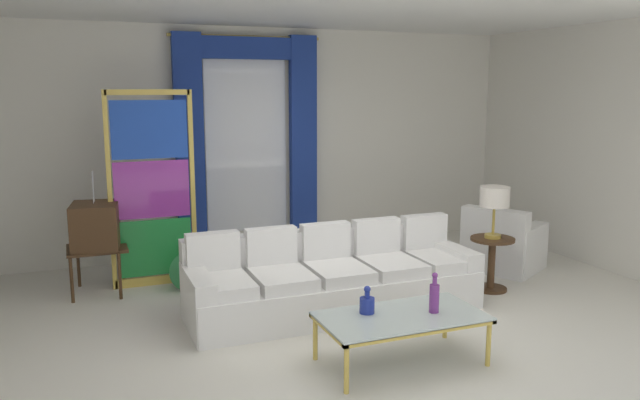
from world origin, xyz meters
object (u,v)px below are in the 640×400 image
object	(u,v)px
bottle_blue_decanter	(434,296)
armchair_white	(502,247)
peacock_figurine	(191,273)
vintage_tv	(95,228)
couch_white_long	(331,280)
stained_glass_divider	(152,193)
table_lamp_brass	(495,199)
bottle_crystal_tall	(367,304)
round_side_table	(492,259)
coffee_table	(401,319)

from	to	relation	value
bottle_blue_decanter	armchair_white	xyz separation A→B (m)	(2.18, 1.93, -0.26)
peacock_figurine	vintage_tv	bearing A→B (deg)	159.38
couch_white_long	vintage_tv	size ratio (longest dim) A/B	2.17
armchair_white	stained_glass_divider	distance (m)	4.23
stained_glass_divider	table_lamp_brass	distance (m)	3.77
stained_glass_divider	peacock_figurine	size ratio (longest dim) A/B	3.67
couch_white_long	vintage_tv	bearing A→B (deg)	146.60
vintage_tv	peacock_figurine	xyz separation A→B (m)	(0.94, -0.35, -0.51)
bottle_crystal_tall	vintage_tv	size ratio (longest dim) A/B	0.17
bottle_crystal_tall	stained_glass_divider	xyz separation A→B (m)	(-1.34, 2.72, 0.57)
table_lamp_brass	round_side_table	bearing A→B (deg)	-90.00
round_side_table	vintage_tv	bearing A→B (deg)	159.50
coffee_table	round_side_table	world-z (taller)	round_side_table
bottle_crystal_tall	armchair_white	world-z (taller)	armchair_white
coffee_table	table_lamp_brass	xyz separation A→B (m)	(1.84, 1.28, 0.65)
couch_white_long	round_side_table	size ratio (longest dim) A/B	4.91
round_side_table	table_lamp_brass	distance (m)	0.67
coffee_table	stained_glass_divider	bearing A→B (deg)	118.91
bottle_crystal_tall	table_lamp_brass	xyz separation A→B (m)	(2.08, 1.14, 0.54)
vintage_tv	stained_glass_divider	distance (m)	0.71
coffee_table	armchair_white	xyz separation A→B (m)	(2.46, 1.89, -0.09)
peacock_figurine	bottle_crystal_tall	bearing A→B (deg)	-66.03
stained_glass_divider	peacock_figurine	distance (m)	0.99
stained_glass_divider	bottle_crystal_tall	bearing A→B (deg)	-63.74
bottle_crystal_tall	coffee_table	bearing A→B (deg)	-31.00
bottle_blue_decanter	couch_white_long	bearing A→B (deg)	102.63
bottle_crystal_tall	armchair_white	distance (m)	3.22
couch_white_long	table_lamp_brass	size ratio (longest dim) A/B	5.13
vintage_tv	peacock_figurine	bearing A→B (deg)	-20.62
coffee_table	vintage_tv	distance (m)	3.58
coffee_table	round_side_table	distance (m)	2.24
bottle_crystal_tall	peacock_figurine	size ratio (longest dim) A/B	0.38
coffee_table	bottle_blue_decanter	xyz separation A→B (m)	(0.28, -0.04, 0.17)
stained_glass_divider	peacock_figurine	world-z (taller)	stained_glass_divider
bottle_crystal_tall	vintage_tv	bearing A→B (deg)	126.54
couch_white_long	table_lamp_brass	world-z (taller)	table_lamp_brass
table_lamp_brass	armchair_white	bearing A→B (deg)	44.66
table_lamp_brass	bottle_blue_decanter	bearing A→B (deg)	-139.82
bottle_blue_decanter	coffee_table	bearing A→B (deg)	171.35
bottle_blue_decanter	table_lamp_brass	bearing A→B (deg)	40.18
peacock_figurine	armchair_white	bearing A→B (deg)	-8.37
couch_white_long	armchair_white	bearing A→B (deg)	11.84
vintage_tv	stained_glass_divider	world-z (taller)	stained_glass_divider
peacock_figurine	round_side_table	size ratio (longest dim) A/B	1.01
table_lamp_brass	stained_glass_divider	bearing A→B (deg)	155.18
bottle_blue_decanter	armchair_white	distance (m)	2.93
couch_white_long	coffee_table	xyz separation A→B (m)	(0.04, -1.37, 0.07)
peacock_figurine	table_lamp_brass	xyz separation A→B (m)	(3.10, -1.16, 0.81)
coffee_table	bottle_blue_decanter	world-z (taller)	bottle_blue_decanter
coffee_table	peacock_figurine	size ratio (longest dim) A/B	2.22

